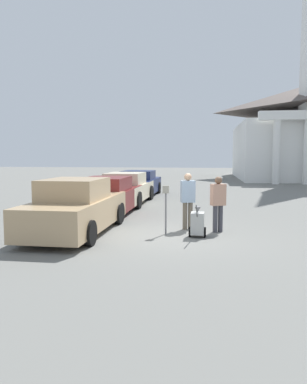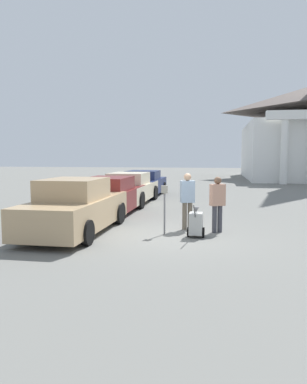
{
  "view_description": "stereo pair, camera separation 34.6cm",
  "coord_description": "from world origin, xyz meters",
  "px_view_note": "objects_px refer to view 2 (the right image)",
  "views": [
    {
      "loc": [
        0.96,
        -10.39,
        2.25
      ],
      "look_at": [
        -0.67,
        1.29,
        1.1
      ],
      "focal_mm": 35.0,
      "sensor_mm": 36.0,
      "label": 1
    },
    {
      "loc": [
        1.3,
        -10.34,
        2.25
      ],
      "look_at": [
        -0.67,
        1.29,
        1.1
      ],
      "focal_mm": 35.0,
      "sensor_mm": 36.0,
      "label": 2
    }
  ],
  "objects_px": {
    "parking_meter": "(165,201)",
    "person_supervisor": "(217,201)",
    "equipment_cart": "(196,223)",
    "person_worker": "(187,198)",
    "parked_car_navy": "(144,184)",
    "parked_car_tan": "(76,208)",
    "parked_car_cream": "(130,189)",
    "parked_car_maroon": "(109,197)"
  },
  "relations": [
    {
      "from": "parking_meter",
      "to": "person_supervisor",
      "type": "relative_size",
      "value": 0.86
    },
    {
      "from": "parking_meter",
      "to": "equipment_cart",
      "type": "xyz_separation_m",
      "value": [
        0.91,
        -0.23,
        -0.59
      ]
    },
    {
      "from": "parking_meter",
      "to": "equipment_cart",
      "type": "height_order",
      "value": "parking_meter"
    },
    {
      "from": "person_worker",
      "to": "person_supervisor",
      "type": "relative_size",
      "value": 1.05
    },
    {
      "from": "parked_car_navy",
      "to": "person_worker",
      "type": "height_order",
      "value": "person_worker"
    },
    {
      "from": "person_worker",
      "to": "equipment_cart",
      "type": "height_order",
      "value": "person_worker"
    },
    {
      "from": "person_worker",
      "to": "person_supervisor",
      "type": "distance_m",
      "value": 0.95
    },
    {
      "from": "parked_car_navy",
      "to": "parking_meter",
      "type": "xyz_separation_m",
      "value": [
        2.59,
        -10.05,
        0.31
      ]
    },
    {
      "from": "parked_car_tan",
      "to": "person_worker",
      "type": "height_order",
      "value": "person_worker"
    },
    {
      "from": "parked_car_cream",
      "to": "parked_car_maroon",
      "type": "bearing_deg",
      "value": -89.5
    },
    {
      "from": "parked_car_tan",
      "to": "parked_car_cream",
      "type": "xyz_separation_m",
      "value": [
        -0.0,
        6.82,
        -0.04
      ]
    },
    {
      "from": "parking_meter",
      "to": "equipment_cart",
      "type": "bearing_deg",
      "value": -14.22
    },
    {
      "from": "parked_car_navy",
      "to": "person_supervisor",
      "type": "height_order",
      "value": "person_supervisor"
    },
    {
      "from": "parked_car_maroon",
      "to": "parked_car_navy",
      "type": "relative_size",
      "value": 1.09
    },
    {
      "from": "parked_car_navy",
      "to": "equipment_cart",
      "type": "relative_size",
      "value": 4.83
    },
    {
      "from": "parked_car_cream",
      "to": "person_worker",
      "type": "height_order",
      "value": "person_worker"
    },
    {
      "from": "parking_meter",
      "to": "equipment_cart",
      "type": "distance_m",
      "value": 1.11
    },
    {
      "from": "person_worker",
      "to": "parked_car_tan",
      "type": "bearing_deg",
      "value": -0.54
    },
    {
      "from": "parked_car_cream",
      "to": "person_worker",
      "type": "relative_size",
      "value": 3.02
    },
    {
      "from": "parked_car_tan",
      "to": "person_worker",
      "type": "distance_m",
      "value": 3.33
    },
    {
      "from": "parked_car_tan",
      "to": "equipment_cart",
      "type": "distance_m",
      "value": 3.51
    },
    {
      "from": "parked_car_maroon",
      "to": "parked_car_navy",
      "type": "xyz_separation_m",
      "value": [
        0.0,
        6.79,
        -0.01
      ]
    },
    {
      "from": "parked_car_tan",
      "to": "person_supervisor",
      "type": "bearing_deg",
      "value": 10.16
    },
    {
      "from": "parked_car_tan",
      "to": "parking_meter",
      "type": "xyz_separation_m",
      "value": [
        2.59,
        0.17,
        0.25
      ]
    },
    {
      "from": "parked_car_cream",
      "to": "parking_meter",
      "type": "xyz_separation_m",
      "value": [
        2.59,
        -6.65,
        0.29
      ]
    },
    {
      "from": "person_worker",
      "to": "parked_car_maroon",
      "type": "bearing_deg",
      "value": -55.55
    },
    {
      "from": "parked_car_maroon",
      "to": "person_supervisor",
      "type": "distance_m",
      "value": 4.92
    },
    {
      "from": "parked_car_maroon",
      "to": "parked_car_navy",
      "type": "bearing_deg",
      "value": 90.5
    },
    {
      "from": "parked_car_navy",
      "to": "person_supervisor",
      "type": "distance_m",
      "value": 10.37
    },
    {
      "from": "person_worker",
      "to": "parked_car_navy",
      "type": "bearing_deg",
      "value": -88.95
    },
    {
      "from": "parked_car_cream",
      "to": "equipment_cart",
      "type": "distance_m",
      "value": 7.72
    },
    {
      "from": "parked_car_tan",
      "to": "person_worker",
      "type": "bearing_deg",
      "value": 17.88
    },
    {
      "from": "parked_car_tan",
      "to": "person_supervisor",
      "type": "xyz_separation_m",
      "value": [
        4.07,
        0.69,
        0.2
      ]
    },
    {
      "from": "parked_car_cream",
      "to": "parked_car_navy",
      "type": "relative_size",
      "value": 1.08
    },
    {
      "from": "parked_car_cream",
      "to": "parking_meter",
      "type": "relative_size",
      "value": 3.7
    },
    {
      "from": "parked_car_cream",
      "to": "person_worker",
      "type": "xyz_separation_m",
      "value": [
        3.17,
        -5.83,
        0.3
      ]
    },
    {
      "from": "parked_car_maroon",
      "to": "person_worker",
      "type": "bearing_deg",
      "value": -37.13
    },
    {
      "from": "parked_car_maroon",
      "to": "parked_car_cream",
      "type": "relative_size",
      "value": 1.01
    },
    {
      "from": "parked_car_cream",
      "to": "equipment_cart",
      "type": "xyz_separation_m",
      "value": [
        3.49,
        -6.88,
        -0.3
      ]
    },
    {
      "from": "parked_car_tan",
      "to": "parked_car_maroon",
      "type": "height_order",
      "value": "parked_car_tan"
    },
    {
      "from": "parked_car_maroon",
      "to": "parked_car_cream",
      "type": "bearing_deg",
      "value": 90.5
    },
    {
      "from": "person_worker",
      "to": "equipment_cart",
      "type": "relative_size",
      "value": 1.72
    }
  ]
}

